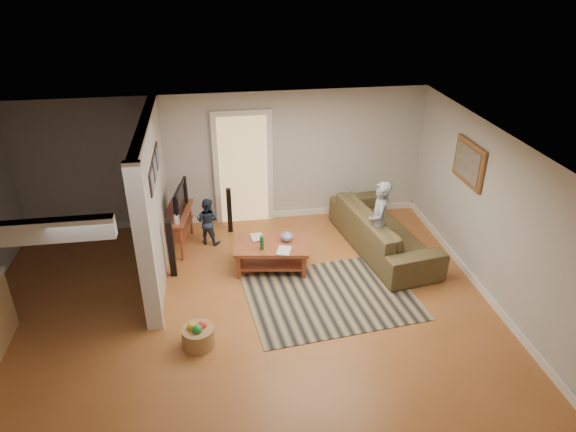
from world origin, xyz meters
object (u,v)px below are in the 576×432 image
object	(u,v)px
sofa	(381,248)
toy_basket	(198,336)
tv_console	(178,216)
speaker_right	(229,210)
speaker_left	(171,249)
toddler	(209,242)
child	(375,261)
coffee_table	(273,249)

from	to	relation	value
sofa	toy_basket	size ratio (longest dim) A/B	5.86
tv_console	speaker_right	distance (m)	1.02
sofa	speaker_left	xyz separation A→B (m)	(-3.60, -0.29, 0.49)
tv_console	speaker_right	xyz separation A→B (m)	(0.91, 0.43, -0.18)
speaker_right	toddler	distance (m)	0.70
speaker_left	toddler	xyz separation A→B (m)	(0.58, 0.97, -0.49)
toddler	child	bearing A→B (deg)	-175.83
speaker_right	toddler	world-z (taller)	speaker_right
child	tv_console	bearing A→B (deg)	-90.98
tv_console	toddler	world-z (taller)	tv_console
toy_basket	toddler	bearing A→B (deg)	86.23
tv_console	toy_basket	xyz separation A→B (m)	(0.32, -2.65, -0.46)
sofa	toy_basket	xyz separation A→B (m)	(-3.20, -2.04, 0.16)
coffee_table	tv_console	world-z (taller)	tv_console
sofa	coffee_table	world-z (taller)	coffee_table
toy_basket	toddler	world-z (taller)	toddler
tv_console	child	distance (m)	3.49
sofa	toddler	distance (m)	3.10
child	toddler	size ratio (longest dim) A/B	1.68
tv_console	toy_basket	world-z (taller)	tv_console
sofa	coffee_table	distance (m)	2.04
speaker_right	tv_console	bearing A→B (deg)	-154.04
sofa	toddler	size ratio (longest dim) A/B	2.91
speaker_right	toddler	bearing A→B (deg)	-137.38
coffee_table	child	size ratio (longest dim) A/B	0.88
coffee_table	speaker_left	distance (m)	1.62
toy_basket	coffee_table	bearing A→B (deg)	54.46
sofa	toy_basket	world-z (taller)	toy_basket
coffee_table	toddler	world-z (taller)	coffee_table
speaker_left	child	distance (m)	3.41
sofa	tv_console	xyz separation A→B (m)	(-3.52, 0.61, 0.62)
speaker_right	child	distance (m)	2.81
speaker_right	toy_basket	size ratio (longest dim) A/B	2.02
tv_console	child	bearing A→B (deg)	-7.70
sofa	coffee_table	size ratio (longest dim) A/B	1.98
coffee_table	speaker_right	world-z (taller)	speaker_right
toy_basket	child	bearing A→B (deg)	29.30
tv_console	speaker_right	size ratio (longest dim) A/B	1.29
speaker_right	toy_basket	xyz separation A→B (m)	(-0.59, -3.08, -0.28)
toy_basket	tv_console	bearing A→B (deg)	96.94
toy_basket	child	size ratio (longest dim) A/B	0.30
coffee_table	toy_basket	size ratio (longest dim) A/B	2.96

